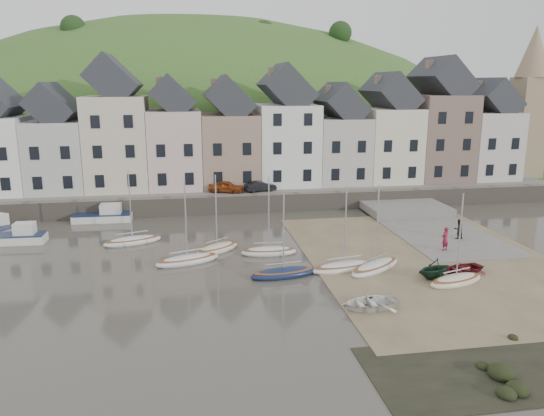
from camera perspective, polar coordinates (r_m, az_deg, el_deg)
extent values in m
plane|color=#403B32|center=(37.75, 1.49, -6.54)|extent=(160.00, 160.00, 0.00)
cube|color=#3D6127|center=(68.26, -3.57, 3.19)|extent=(90.00, 30.00, 1.50)
cube|color=slate|center=(56.88, -2.38, 1.94)|extent=(70.00, 7.00, 0.10)
cube|color=slate|center=(53.63, -1.92, 0.52)|extent=(70.00, 1.20, 1.80)
cube|color=brown|center=(41.16, 16.78, -5.37)|extent=(18.00, 26.00, 0.06)
cube|color=slate|center=(49.72, 16.93, -2.11)|extent=(8.00, 18.00, 0.12)
ellipsoid|color=#3D6127|center=(99.76, -7.94, -4.71)|extent=(134.40, 84.00, 84.00)
cylinder|color=#382619|center=(84.37, -20.63, 16.11)|extent=(0.50, 0.50, 3.00)
sphere|color=#213D19|center=(84.56, -20.77, 17.80)|extent=(3.60, 3.60, 3.60)
cylinder|color=#382619|center=(86.98, -10.64, 16.61)|extent=(0.50, 0.50, 3.00)
sphere|color=#213D19|center=(87.16, -10.72, 18.25)|extent=(3.60, 3.60, 3.60)
cylinder|color=#382619|center=(85.93, -0.87, 16.87)|extent=(0.50, 0.50, 3.00)
sphere|color=#213D19|center=(86.11, -0.88, 18.53)|extent=(3.60, 3.60, 3.60)
cylinder|color=#382619|center=(87.55, 7.36, 16.70)|extent=(0.50, 0.50, 3.00)
sphere|color=#213D19|center=(87.73, 7.42, 18.33)|extent=(3.60, 3.60, 3.60)
cube|color=white|center=(62.34, -27.41, 5.14)|extent=(6.00, 8.00, 8.00)
cube|color=#B9B9B4|center=(60.80, -22.04, 5.25)|extent=(5.80, 8.00, 7.50)
cube|color=gray|center=(60.66, -23.96, 11.41)|extent=(0.60, 0.90, 1.40)
cube|color=beige|center=(59.61, -16.34, 6.76)|extent=(6.40, 8.00, 10.00)
cube|color=gray|center=(59.50, -18.45, 14.56)|extent=(0.60, 0.90, 1.40)
cube|color=beige|center=(59.27, -10.44, 6.31)|extent=(5.60, 8.00, 8.50)
cube|color=gray|center=(58.88, -12.14, 13.10)|extent=(0.60, 0.90, 1.40)
cube|color=gray|center=(59.49, -4.67, 6.27)|extent=(6.20, 8.00, 8.00)
cube|color=gray|center=(58.92, -6.34, 13.12)|extent=(0.60, 0.90, 1.40)
cube|color=white|center=(60.30, 1.49, 6.89)|extent=(6.60, 8.00, 9.00)
cube|color=gray|center=(59.62, -0.07, 14.35)|extent=(0.60, 0.90, 1.40)
cube|color=#B9B5A9|center=(61.86, 7.21, 6.25)|extent=(5.80, 8.00, 7.50)
cube|color=gray|center=(61.00, 6.06, 12.47)|extent=(0.60, 0.90, 1.40)
cube|color=beige|center=(63.75, 12.40, 6.71)|extent=(6.00, 8.00, 8.50)
cube|color=gray|center=(62.80, 11.43, 13.32)|extent=(0.60, 0.90, 1.40)
cube|color=#776155|center=(66.23, 17.50, 7.30)|extent=(6.40, 8.00, 10.00)
cube|color=gray|center=(65.24, 16.73, 14.52)|extent=(0.60, 0.90, 1.40)
cube|color=beige|center=(69.31, 22.02, 6.36)|extent=(5.80, 8.00, 8.00)
cube|color=gray|center=(68.17, 21.47, 12.16)|extent=(0.60, 0.90, 1.40)
cube|color=#997F60|center=(72.08, 25.87, 7.84)|extent=(3.50, 3.50, 12.00)
cone|color=#997F60|center=(71.96, 26.62, 14.96)|extent=(4.00, 4.00, 6.00)
ellipsoid|color=silver|center=(44.69, -14.89, -3.52)|extent=(4.99, 2.94, 0.84)
ellipsoid|color=brown|center=(44.63, -14.91, -3.25)|extent=(4.59, 2.68, 0.20)
cylinder|color=#B2B5B7|center=(43.91, -15.13, 0.35)|extent=(0.10, 0.10, 5.60)
cylinder|color=#B2B5B7|center=(44.49, -14.95, -2.60)|extent=(2.51, 0.91, 0.08)
ellipsoid|color=silver|center=(39.17, -9.16, -5.65)|extent=(5.04, 2.95, 0.84)
ellipsoid|color=brown|center=(39.09, -9.17, -5.35)|extent=(4.63, 2.69, 0.20)
cylinder|color=#B2B5B7|center=(38.27, -9.33, -1.26)|extent=(0.10, 0.10, 5.60)
cylinder|color=#B2B5B7|center=(38.93, -9.20, -4.61)|extent=(2.54, 0.91, 0.08)
ellipsoid|color=beige|center=(41.46, -5.97, -4.46)|extent=(4.14, 3.63, 0.84)
ellipsoid|color=brown|center=(41.39, -5.98, -4.17)|extent=(3.80, 3.33, 0.20)
cylinder|color=#B2B5B7|center=(40.62, -6.08, -0.30)|extent=(0.10, 0.10, 5.60)
cylinder|color=#B2B5B7|center=(41.24, -6.00, -3.47)|extent=(1.83, 1.40, 0.08)
ellipsoid|color=silver|center=(40.57, -0.34, -4.79)|extent=(4.37, 1.66, 0.84)
ellipsoid|color=brown|center=(40.50, -0.34, -4.50)|extent=(4.02, 1.51, 0.20)
cylinder|color=#B2B5B7|center=(39.71, -0.35, -0.54)|extent=(0.10, 0.10, 5.60)
cylinder|color=#B2B5B7|center=(40.34, -0.34, -3.78)|extent=(2.38, 0.17, 0.08)
ellipsoid|color=silver|center=(37.61, 7.83, -6.42)|extent=(5.17, 2.46, 0.84)
ellipsoid|color=brown|center=(37.54, 7.84, -6.10)|extent=(4.76, 2.24, 0.20)
cylinder|color=#B2B5B7|center=(36.68, 7.98, -1.86)|extent=(0.10, 0.10, 5.60)
cylinder|color=#B2B5B7|center=(37.36, 7.86, -5.34)|extent=(2.70, 0.62, 0.08)
ellipsoid|color=#152143|center=(36.14, 1.24, -7.13)|extent=(4.87, 2.18, 0.84)
ellipsoid|color=brown|center=(36.06, 1.24, -6.81)|extent=(4.48, 1.98, 0.20)
cylinder|color=#B2B5B7|center=(35.16, 1.27, -2.40)|extent=(0.10, 0.10, 5.60)
cylinder|color=#B2B5B7|center=(35.88, 1.25, -6.01)|extent=(2.57, 0.46, 0.08)
ellipsoid|color=silver|center=(37.99, 11.13, -6.35)|extent=(5.07, 4.16, 0.84)
ellipsoid|color=brown|center=(37.91, 11.15, -6.04)|extent=(4.66, 3.81, 0.20)
cylinder|color=#B2B5B7|center=(37.06, 11.35, -1.83)|extent=(0.10, 0.10, 5.60)
cylinder|color=#B2B5B7|center=(37.74, 11.18, -5.28)|extent=(2.37, 1.67, 0.08)
ellipsoid|color=beige|center=(36.89, 19.33, -7.49)|extent=(4.50, 2.70, 0.84)
ellipsoid|color=brown|center=(36.82, 19.35, -7.17)|extent=(4.13, 2.47, 0.20)
cylinder|color=#B2B5B7|center=(35.94, 19.71, -2.86)|extent=(0.10, 0.10, 5.60)
cylinder|color=#B2B5B7|center=(36.64, 19.42, -6.39)|extent=(2.25, 0.77, 0.08)
cube|color=silver|center=(48.16, -25.94, -3.05)|extent=(4.59, 1.85, 0.70)
cube|color=#152143|center=(48.06, -25.99, -2.62)|extent=(4.50, 1.90, 0.08)
cube|color=silver|center=(47.77, -25.26, -2.04)|extent=(1.63, 1.25, 1.00)
cube|color=silver|center=(52.55, -17.92, -1.03)|extent=(5.49, 1.85, 0.70)
cube|color=#152143|center=(52.46, -17.95, -0.64)|extent=(5.38, 1.90, 0.08)
cube|color=silver|center=(52.25, -17.10, -0.09)|extent=(1.94, 1.25, 1.00)
imported|color=white|center=(31.63, 10.51, -10.06)|extent=(3.61, 2.74, 0.70)
imported|color=#173423|center=(37.10, 17.21, -6.28)|extent=(3.23, 2.99, 1.40)
imported|color=maroon|center=(38.84, 19.95, -6.20)|extent=(3.61, 3.00, 0.64)
imported|color=maroon|center=(43.09, 18.27, -3.19)|extent=(0.82, 0.72, 1.89)
imported|color=black|center=(46.75, 19.57, -2.15)|extent=(0.85, 0.69, 1.66)
imported|color=#943E15|center=(55.52, -4.98, 2.32)|extent=(3.94, 2.54, 1.25)
imported|color=black|center=(55.92, -1.25, 2.38)|extent=(3.54, 1.99, 1.10)
cube|color=black|center=(27.87, 24.91, -15.44)|extent=(14.00, 6.00, 0.05)
ellipsoid|color=black|center=(25.87, 25.08, -17.39)|extent=(0.95, 1.04, 0.62)
ellipsoid|color=black|center=(25.43, 24.10, -17.92)|extent=(0.82, 0.90, 0.53)
ellipsoid|color=black|center=(27.21, 21.92, -15.64)|extent=(0.60, 0.66, 0.39)
ellipsoid|color=black|center=(30.54, 24.67, -12.66)|extent=(0.51, 0.56, 0.33)
ellipsoid|color=black|center=(26.75, 23.60, -16.07)|extent=(1.16, 1.27, 0.75)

